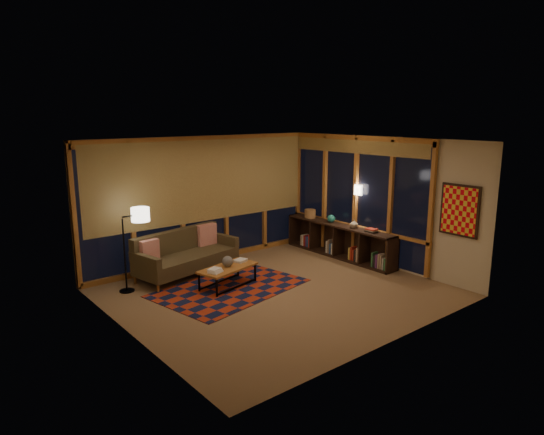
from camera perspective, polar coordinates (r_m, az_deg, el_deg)
floor at (r=8.84m, az=0.65°, el=-8.78°), size 5.50×5.00×0.01m
ceiling at (r=8.26m, az=0.70°, el=8.98°), size 5.50×5.00×0.01m
walls at (r=8.45m, az=0.68°, el=-0.20°), size 5.51×5.01×2.70m
window_wall_back at (r=10.39m, az=-7.94°, el=2.04°), size 5.30×0.16×2.60m
window_wall_right at (r=10.71m, az=9.67°, el=2.29°), size 0.16×3.70×2.60m
wall_art at (r=9.33m, az=21.18°, el=0.78°), size 0.06×0.74×0.94m
wall_sconce at (r=10.54m, az=10.11°, el=3.21°), size 0.12×0.18×0.22m
sofa at (r=9.78m, az=-9.95°, el=-4.22°), size 2.21×1.23×0.86m
pillow_left at (r=9.42m, az=-14.19°, el=-3.89°), size 0.38×0.17×0.37m
pillow_right at (r=10.33m, az=-7.72°, el=-1.99°), size 0.45×0.19×0.44m
area_rug at (r=9.06m, az=-4.99°, el=-8.25°), size 2.92×2.22×0.01m
coffee_table at (r=9.08m, az=-5.20°, el=-6.95°), size 1.23×0.77×0.38m
book_stack_a at (r=8.74m, az=-6.75°, el=-6.20°), size 0.31×0.28×0.07m
book_stack_b at (r=9.31m, az=-3.74°, el=-5.04°), size 0.32×0.28×0.05m
ceramic_pot at (r=9.02m, az=-5.26°, el=-5.13°), size 0.24×0.24×0.20m
floor_lamp at (r=9.04m, az=-16.98°, el=-3.81°), size 0.52×0.36×1.51m
bookshelf at (r=10.94m, az=7.89°, el=-2.70°), size 0.40×2.96×0.74m
basket at (r=11.45m, az=4.50°, el=0.46°), size 0.31×0.31×0.20m
teal_bowl at (r=11.01m, az=6.97°, el=-0.13°), size 0.22×0.22×0.18m
vase at (r=10.56m, az=9.63°, el=-0.72°), size 0.21×0.21×0.19m
shelf_book_stack at (r=10.27m, az=11.61°, el=-1.47°), size 0.24×0.30×0.08m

